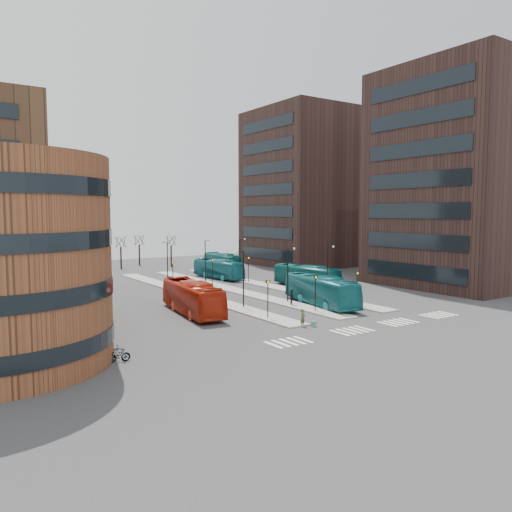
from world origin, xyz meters
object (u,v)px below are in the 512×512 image
bicycle_near (117,355)px  bicycle_far (112,351)px  commuter_a (212,304)px  traveller (303,318)px  suitcase (314,324)px  teal_bus_b (218,269)px  commuter_b (292,298)px  red_bus (192,297)px  bicycle_mid (118,356)px  teal_bus_a (321,290)px  teal_bus_c (307,276)px  teal_bus_d (222,262)px  commuter_c (319,297)px

bicycle_near → bicycle_far: 1.28m
commuter_a → traveller: bearing=135.9°
suitcase → teal_bus_b: size_ratio=0.05×
teal_bus_b → bicycle_near: teal_bus_b is taller
teal_bus_b → commuter_a: teal_bus_b is taller
traveller → bicycle_near: (-17.37, -1.07, -0.35)m
traveller → commuter_b: (5.28, 8.41, 0.12)m
red_bus → bicycle_mid: (-11.68, -12.07, -1.21)m
teal_bus_b → bicycle_mid: size_ratio=7.02×
teal_bus_a → teal_bus_c: teal_bus_a is taller
suitcase → commuter_b: commuter_b is taller
teal_bus_c → traveller: size_ratio=6.84×
teal_bus_b → bicycle_far: 42.65m
teal_bus_d → commuter_b: bearing=-102.8°
red_bus → teal_bus_c: bearing=26.8°
suitcase → teal_bus_d: teal_bus_d is taller
commuter_a → commuter_c: (12.34, -2.42, -0.10)m
teal_bus_a → teal_bus_d: teal_bus_a is taller
commuter_c → bicycle_mid: commuter_c is taller
traveller → teal_bus_c: bearing=31.7°
red_bus → bicycle_mid: bearing=-126.8°
suitcase → teal_bus_b: bearing=95.4°
commuter_a → teal_bus_b: bearing=-96.3°
teal_bus_d → bicycle_near: (-33.47, -43.66, -1.05)m
red_bus → bicycle_far: size_ratio=7.41×
commuter_a → commuter_b: 9.29m
suitcase → commuter_c: (7.68, 8.15, 0.53)m
red_bus → teal_bus_a: size_ratio=1.00×
commuter_c → teal_bus_c: bearing=-170.7°
commuter_a → bicycle_far: size_ratio=1.11×
bicycle_near → red_bus: bearing=-28.9°
suitcase → teal_bus_d: size_ratio=0.05×
red_bus → traveller: bearing=-54.9°
suitcase → red_bus: bearing=140.2°
teal_bus_a → bicycle_mid: (-25.65, -8.32, -1.21)m
commuter_a → teal_bus_d: bearing=-96.9°
teal_bus_a → bicycle_near: bearing=-152.5°
commuter_b → bicycle_near: 24.56m
red_bus → teal_bus_c: 22.51m
commuter_c → commuter_b: bearing=-62.4°
commuter_b → bicycle_mid: bearing=137.3°
teal_bus_c → bicycle_mid: size_ratio=7.27×
commuter_a → commuter_b: (9.15, -1.56, 0.03)m
teal_bus_a → bicycle_near: (-25.65, -8.10, -1.21)m
commuter_b → bicycle_far: size_ratio=1.15×
teal_bus_d → red_bus: bearing=-119.6°
teal_bus_c → commuter_b: size_ratio=5.97×
commuter_a → commuter_c: bearing=-166.5°
commuter_a → bicycle_mid: commuter_a is taller
teal_bus_a → commuter_a: (-12.16, 2.95, -0.77)m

